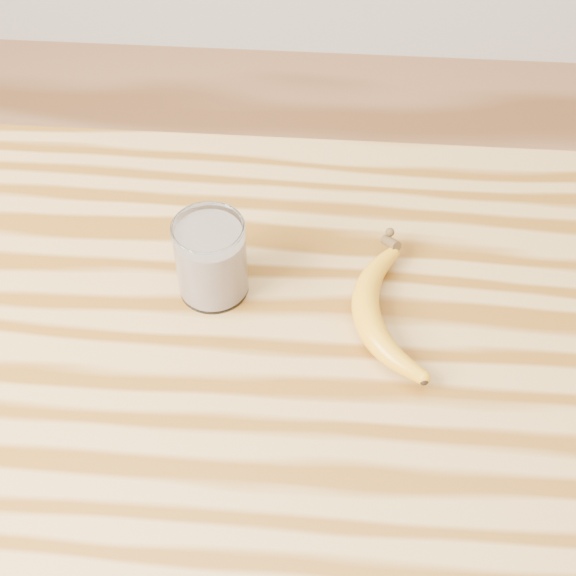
# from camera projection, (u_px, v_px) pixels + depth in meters

# --- Properties ---
(table) EXTENTS (1.20, 0.80, 0.90)m
(table) POSITION_uv_depth(u_px,v_px,m) (281.00, 445.00, 0.93)
(table) COLOR #AE8447
(table) RESTS_ON ground
(smoothie_glass) EXTENTS (0.08, 0.08, 0.10)m
(smoothie_glass) POSITION_uv_depth(u_px,v_px,m) (211.00, 260.00, 0.88)
(smoothie_glass) COLOR white
(smoothie_glass) RESTS_ON table
(banana) EXTENTS (0.14, 0.27, 0.03)m
(banana) POSITION_uv_depth(u_px,v_px,m) (366.00, 315.00, 0.87)
(banana) COLOR orange
(banana) RESTS_ON table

